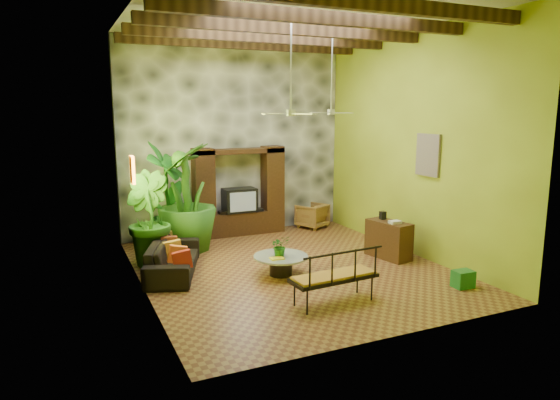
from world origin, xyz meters
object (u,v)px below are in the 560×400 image
wicker_armchair (312,216)px  green_bin (463,279)px  ceiling_fan_front (291,102)px  entertainment_center (239,198)px  iron_bench (336,274)px  side_console (389,240)px  tall_plant_c (186,197)px  ceiling_fan_back (331,103)px  coffee_table (281,263)px  tall_plant_a (167,195)px  sofa (173,258)px  tall_plant_b (147,219)px

wicker_armchair → green_bin: size_ratio=2.01×
green_bin → ceiling_fan_front: bearing=143.5°
entertainment_center → green_bin: size_ratio=6.52×
iron_bench → side_console: iron_bench is taller
wicker_armchair → side_console: 3.24m
tall_plant_c → iron_bench: (1.47, -4.33, -0.72)m
entertainment_center → green_bin: 6.05m
ceiling_fan_back → iron_bench: size_ratio=1.18×
wicker_armchair → ceiling_fan_back: bearing=47.5°
coffee_table → side_console: size_ratio=1.05×
iron_bench → side_console: bearing=33.3°
ceiling_fan_front → tall_plant_a: 4.11m
ceiling_fan_back → wicker_armchair: (0.49, 1.81, -3.07)m
entertainment_center → ceiling_fan_back: ceiling_fan_back is taller
sofa → side_console: bearing=-81.3°
ceiling_fan_front → tall_plant_b: 3.92m
sofa → iron_bench: bearing=-122.5°
ceiling_fan_back → sofa: ceiling_fan_back is taller
tall_plant_b → coffee_table: size_ratio=1.84×
entertainment_center → side_console: (2.30, -3.36, -0.55)m
entertainment_center → sofa: size_ratio=1.09×
ceiling_fan_front → wicker_armchair: size_ratio=2.51×
tall_plant_c → wicker_armchair: bearing=11.9°
ceiling_fan_back → sofa: bearing=-172.4°
wicker_armchair → side_console: (0.21, -3.24, 0.08)m
ceiling_fan_back → iron_bench: (-1.75, -3.30, -2.87)m
wicker_armchair → entertainment_center: bearing=-30.7°
tall_plant_c → iron_bench: bearing=-71.2°
entertainment_center → iron_bench: 5.26m
ceiling_fan_front → ceiling_fan_back: same height
ceiling_fan_back → iron_bench: bearing=-117.9°
wicker_armchair → side_console: bearing=66.5°
tall_plant_a → green_bin: (4.41, -4.98, -1.11)m
ceiling_fan_front → sofa: 3.88m
tall_plant_a → coffee_table: 3.51m
ceiling_fan_front → tall_plant_c: bearing=118.5°
ceiling_fan_front → green_bin: 4.61m
ceiling_fan_back → sofa: (-3.90, -0.52, -3.08)m
sofa → side_console: (4.60, -0.91, 0.09)m
sofa → green_bin: 5.62m
ceiling_fan_front → tall_plant_a: bearing=120.4°
sofa → iron_bench: size_ratio=1.41×
ceiling_fan_back → tall_plant_a: (-3.58, 1.43, -2.13)m
wicker_armchair → coffee_table: 4.14m
wicker_armchair → iron_bench: (-2.25, -5.11, 0.20)m
green_bin → entertainment_center: bearing=113.9°
iron_bench → wicker_armchair: bearing=62.2°
coffee_table → green_bin: coffee_table is taller
tall_plant_a → green_bin: size_ratio=6.89×
entertainment_center → coffee_table: 3.55m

